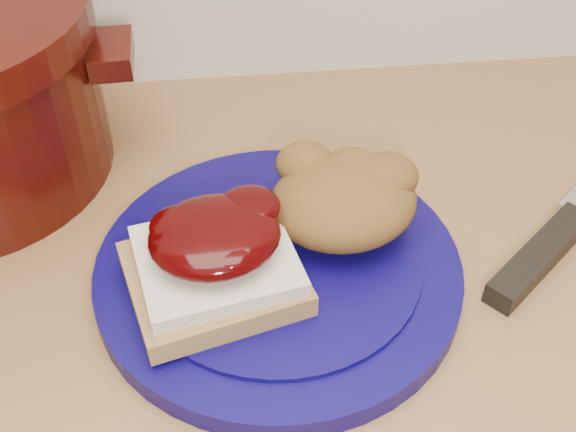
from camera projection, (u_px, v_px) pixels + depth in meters
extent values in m
cylinder|color=#0A0445|center=(278.00, 271.00, 0.58)|extent=(0.33, 0.33, 0.02)
cube|color=olive|center=(214.00, 278.00, 0.54)|extent=(0.15, 0.14, 0.02)
cube|color=beige|center=(216.00, 260.00, 0.53)|extent=(0.13, 0.12, 0.01)
ellipsoid|color=black|center=(215.00, 236.00, 0.52)|extent=(0.11, 0.10, 0.03)
ellipsoid|color=brown|center=(344.00, 201.00, 0.57)|extent=(0.13, 0.12, 0.06)
cube|color=black|center=(539.00, 256.00, 0.59)|extent=(0.12, 0.10, 0.02)
cube|color=black|center=(111.00, 54.00, 0.63)|extent=(0.04, 0.06, 0.02)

